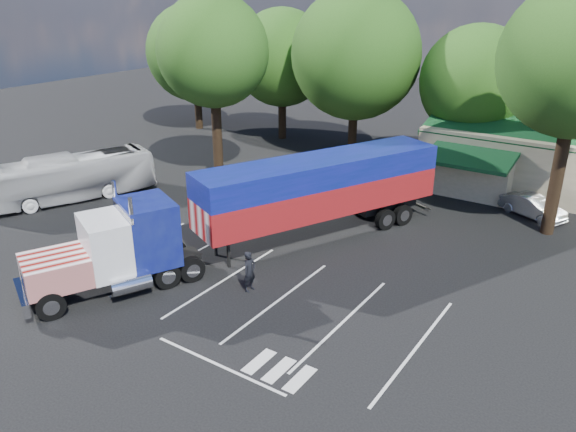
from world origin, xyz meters
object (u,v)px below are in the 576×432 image
Objects in this scene: semi_truck at (273,201)px; silver_sedan at (533,207)px; woman at (250,271)px; tour_bus at (70,178)px; bicycle at (380,199)px.

silver_sedan is (10.38, 12.24, -2.01)m from semi_truck.
semi_truck is 4.90m from woman.
tour_bus is 2.67× the size of silver_sedan.
woman is 17.10m from tour_bus.
bicycle is (1.93, 9.03, -2.26)m from semi_truck.
woman is 0.48× the size of silver_sedan.
woman is 0.18× the size of tour_bus.
silver_sedan is (25.48, 13.51, -0.82)m from tour_bus.
woman is 1.24× the size of bicycle.
tour_bus reaches higher than bicycle.
tour_bus is at bearing -150.57° from semi_truck.
woman is (1.73, -4.26, -1.70)m from semi_truck.
silver_sedan is at bearing 74.34° from semi_truck.
semi_truck reaches higher than woman.
semi_truck is at bearing 26.96° from tour_bus.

